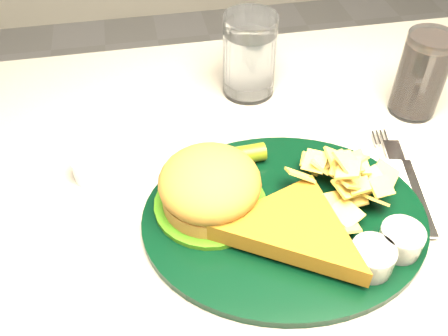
# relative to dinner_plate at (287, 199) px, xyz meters

# --- Properties ---
(dinner_plate) EXTENTS (0.38, 0.33, 0.08)m
(dinner_plate) POSITION_rel_dinner_plate_xyz_m (0.00, 0.00, 0.00)
(dinner_plate) COLOR black
(dinner_plate) RESTS_ON table
(water_glass) EXTENTS (0.10, 0.10, 0.13)m
(water_glass) POSITION_rel_dinner_plate_xyz_m (0.02, 0.28, 0.03)
(water_glass) COLOR white
(water_glass) RESTS_ON table
(cola_glass) EXTENTS (0.07, 0.07, 0.13)m
(cola_glass) POSITION_rel_dinner_plate_xyz_m (0.26, 0.18, 0.03)
(cola_glass) COLOR black
(cola_glass) RESTS_ON table
(fork_napkin) EXTENTS (0.17, 0.20, 0.01)m
(fork_napkin) POSITION_rel_dinner_plate_xyz_m (0.18, 0.01, -0.03)
(fork_napkin) COLOR white
(fork_napkin) RESTS_ON table
(ramekin) EXTENTS (0.06, 0.06, 0.03)m
(ramekin) POSITION_rel_dinner_plate_xyz_m (-0.23, 0.13, -0.02)
(ramekin) COLOR silver
(ramekin) RESTS_ON table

